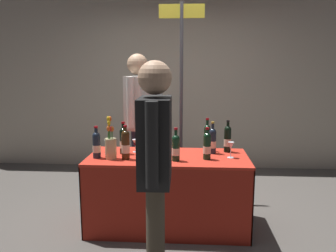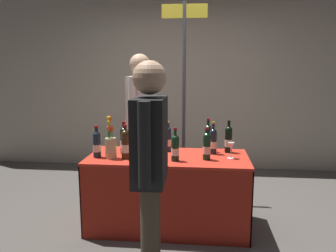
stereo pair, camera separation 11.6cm
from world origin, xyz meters
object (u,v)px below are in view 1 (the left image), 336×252
object	(u,v)px
wine_glass_near_taster	(108,144)
wine_glass_mid	(136,143)
booth_signpost	(181,81)
wine_glass_near_vendor	(231,146)
flower_vase	(111,146)
tasting_table	(168,178)
vendor_presenter	(138,113)
display_bottle_0	(146,148)
featured_wine_bottle	(228,138)
taster_foreground_right	(155,158)

from	to	relation	value
wine_glass_near_taster	wine_glass_mid	bearing A→B (deg)	16.47
booth_signpost	wine_glass_near_vendor	bearing A→B (deg)	-61.72
wine_glass_mid	flower_vase	size ratio (longest dim) A/B	0.32
tasting_table	vendor_presenter	xyz separation A→B (m)	(-0.40, 0.72, 0.55)
tasting_table	wine_glass_near_vendor	xyz separation A→B (m)	(0.61, -0.02, 0.34)
tasting_table	display_bottle_0	size ratio (longest dim) A/B	5.14
wine_glass_near_taster	wine_glass_near_vendor	bearing A→B (deg)	-3.67
tasting_table	wine_glass_mid	xyz separation A→B (m)	(-0.34, 0.13, 0.32)
wine_glass_near_vendor	vendor_presenter	xyz separation A→B (m)	(-1.01, 0.75, 0.21)
tasting_table	flower_vase	size ratio (longest dim) A/B	3.80
flower_vase	wine_glass_near_vendor	bearing A→B (deg)	5.80
wine_glass_mid	wine_glass_near_taster	size ratio (longest dim) A/B	0.93
featured_wine_bottle	flower_vase	size ratio (longest dim) A/B	0.80
display_bottle_0	flower_vase	size ratio (longest dim) A/B	0.74
wine_glass_mid	vendor_presenter	distance (m)	0.63
flower_vase	booth_signpost	size ratio (longest dim) A/B	0.18
flower_vase	vendor_presenter	size ratio (longest dim) A/B	0.24
flower_vase	vendor_presenter	bearing A→B (deg)	81.18
tasting_table	wine_glass_near_taster	xyz separation A→B (m)	(-0.61, 0.05, 0.33)
tasting_table	wine_glass_near_vendor	bearing A→B (deg)	-2.24
vendor_presenter	booth_signpost	xyz separation A→B (m)	(0.50, 0.19, 0.37)
tasting_table	taster_foreground_right	size ratio (longest dim) A/B	0.95
wine_glass_near_vendor	flower_vase	world-z (taller)	flower_vase
vendor_presenter	tasting_table	bearing A→B (deg)	41.25
display_bottle_0	wine_glass_near_taster	xyz separation A→B (m)	(-0.43, 0.29, -0.03)
wine_glass_near_taster	booth_signpost	world-z (taller)	booth_signpost
flower_vase	wine_glass_near_taster	bearing A→B (deg)	111.33
display_bottle_0	vendor_presenter	distance (m)	1.00
vendor_presenter	display_bottle_0	bearing A→B (deg)	24.89
wine_glass_near_vendor	taster_foreground_right	distance (m)	1.17
wine_glass_mid	flower_vase	xyz separation A→B (m)	(-0.19, -0.27, 0.03)
wine_glass_mid	taster_foreground_right	bearing A→B (deg)	-74.24
wine_glass_near_vendor	tasting_table	bearing A→B (deg)	177.76
tasting_table	wine_glass_mid	distance (m)	0.49
featured_wine_bottle	wine_glass_near_taster	distance (m)	1.22
wine_glass_near_vendor	flower_vase	bearing A→B (deg)	-174.20
taster_foreground_right	vendor_presenter	bearing A→B (deg)	11.20
wine_glass_mid	wine_glass_near_taster	xyz separation A→B (m)	(-0.27, -0.08, 0.00)
flower_vase	featured_wine_bottle	bearing A→B (deg)	16.93
wine_glass_near_taster	featured_wine_bottle	bearing A→B (deg)	7.11
wine_glass_mid	tasting_table	bearing A→B (deg)	-21.46
vendor_presenter	taster_foreground_right	distance (m)	1.77
flower_vase	vendor_presenter	world-z (taller)	vendor_presenter
featured_wine_bottle	booth_signpost	xyz separation A→B (m)	(-0.50, 0.71, 0.55)
wine_glass_near_taster	taster_foreground_right	bearing A→B (deg)	-60.78
tasting_table	featured_wine_bottle	xyz separation A→B (m)	(0.60, 0.21, 0.37)
display_bottle_0	wine_glass_near_taster	bearing A→B (deg)	145.55
wine_glass_near_vendor	booth_signpost	bearing A→B (deg)	118.28
display_bottle_0	wine_glass_near_vendor	bearing A→B (deg)	15.19
featured_wine_bottle	wine_glass_near_vendor	distance (m)	0.23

